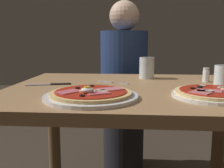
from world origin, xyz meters
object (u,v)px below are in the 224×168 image
object	(u,v)px
knife	(52,84)
dining_table	(136,114)
fork	(111,82)
salt_shaker	(206,75)
diner_person	(124,92)
pizza_foreground	(91,95)
water_glass_far	(222,76)
pizza_across_left	(213,94)
water_glass_near	(147,69)

from	to	relation	value
knife	dining_table	bearing A→B (deg)	-2.99
fork	salt_shaker	bearing A→B (deg)	7.76
dining_table	salt_shaker	bearing A→B (deg)	25.32
salt_shaker	diner_person	size ratio (longest dim) A/B	0.06
dining_table	diner_person	size ratio (longest dim) A/B	0.91
dining_table	pizza_foreground	world-z (taller)	pizza_foreground
dining_table	diner_person	world-z (taller)	diner_person
dining_table	pizza_foreground	xyz separation A→B (m)	(-0.16, -0.23, 0.13)
fork	water_glass_far	bearing A→B (deg)	-3.28
pizza_across_left	salt_shaker	size ratio (longest dim) A/B	4.18
water_glass_near	salt_shaker	size ratio (longest dim) A/B	1.63
knife	salt_shaker	world-z (taller)	salt_shaker
fork	diner_person	world-z (taller)	diner_person
dining_table	pizza_across_left	world-z (taller)	pizza_across_left
salt_shaker	diner_person	xyz separation A→B (m)	(-0.40, 0.54, -0.20)
fork	knife	distance (m)	0.26
water_glass_far	knife	bearing A→B (deg)	-176.35
pizza_across_left	water_glass_far	distance (m)	0.27
pizza_foreground	water_glass_far	xyz separation A→B (m)	(0.53, 0.30, 0.03)
dining_table	fork	distance (m)	0.19
dining_table	fork	world-z (taller)	fork
diner_person	pizza_across_left	bearing A→B (deg)	110.97
dining_table	pizza_foreground	size ratio (longest dim) A/B	3.36
water_glass_far	knife	xyz separation A→B (m)	(-0.74, -0.05, -0.04)
pizza_across_left	fork	world-z (taller)	pizza_across_left
water_glass_near	fork	world-z (taller)	water_glass_near
dining_table	knife	bearing A→B (deg)	177.01
water_glass_far	diner_person	bearing A→B (deg)	125.57
pizza_across_left	knife	bearing A→B (deg)	162.46
water_glass_far	pizza_foreground	bearing A→B (deg)	-150.66
pizza_foreground	diner_person	world-z (taller)	diner_person
water_glass_far	knife	world-z (taller)	water_glass_far
pizza_foreground	pizza_across_left	bearing A→B (deg)	6.93
pizza_foreground	water_glass_far	bearing A→B (deg)	29.34
pizza_foreground	salt_shaker	world-z (taller)	salt_shaker
water_glass_near	diner_person	world-z (taller)	diner_person
diner_person	fork	bearing A→B (deg)	85.92
pizza_foreground	water_glass_far	world-z (taller)	water_glass_far
water_glass_far	salt_shaker	distance (m)	0.10
pizza_across_left	fork	size ratio (longest dim) A/B	1.86
pizza_across_left	water_glass_far	size ratio (longest dim) A/B	3.19
salt_shaker	dining_table	bearing A→B (deg)	-154.68
salt_shaker	fork	bearing A→B (deg)	-172.24
dining_table	salt_shaker	distance (m)	0.39
dining_table	water_glass_far	xyz separation A→B (m)	(0.37, 0.07, 0.16)
water_glass_near	water_glass_far	xyz separation A→B (m)	(0.32, -0.18, -0.01)
dining_table	water_glass_near	distance (m)	0.30
fork	diner_person	distance (m)	0.62
dining_table	fork	size ratio (longest dim) A/B	7.13
dining_table	salt_shaker	world-z (taller)	salt_shaker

